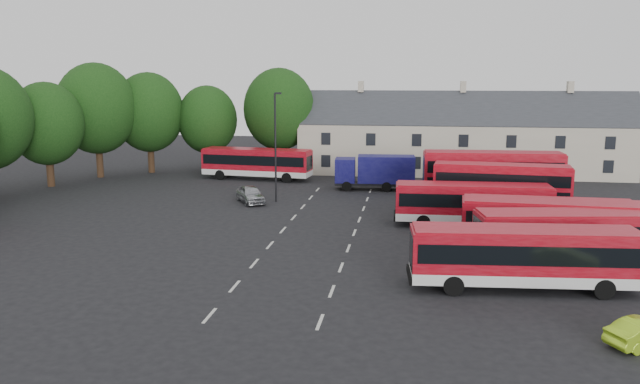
% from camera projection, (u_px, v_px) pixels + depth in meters
% --- Properties ---
extents(ground, '(140.00, 140.00, 0.00)m').
position_uv_depth(ground, '(277.00, 237.00, 41.47)').
color(ground, black).
rests_on(ground, ground).
extents(lane_markings, '(5.15, 33.80, 0.01)m').
position_uv_depth(lane_markings, '(318.00, 231.00, 43.05)').
color(lane_markings, beige).
rests_on(lane_markings, ground).
extents(treeline, '(29.92, 32.59, 12.01)m').
position_uv_depth(treeline, '(114.00, 116.00, 62.09)').
color(treeline, black).
rests_on(treeline, ground).
extents(terrace_houses, '(35.70, 7.13, 10.06)m').
position_uv_depth(terrace_houses, '(461.00, 139.00, 67.91)').
color(terrace_houses, beige).
rests_on(terrace_houses, ground).
extents(bus_row_a, '(11.31, 3.39, 3.15)m').
position_uv_depth(bus_row_a, '(524.00, 253.00, 30.93)').
color(bus_row_a, silver).
rests_on(bus_row_a, ground).
extents(bus_row_b, '(11.32, 4.20, 3.13)m').
position_uv_depth(bus_row_b, '(576.00, 234.00, 34.86)').
color(bus_row_b, silver).
rests_on(bus_row_b, ground).
extents(bus_row_c, '(11.48, 3.39, 3.20)m').
position_uv_depth(bus_row_c, '(558.00, 222.00, 37.50)').
color(bus_row_c, silver).
rests_on(bus_row_c, ground).
extents(bus_row_d, '(10.18, 2.70, 2.86)m').
position_uv_depth(bus_row_d, '(550.00, 217.00, 39.80)').
color(bus_row_d, silver).
rests_on(bus_row_d, ground).
extents(bus_row_e, '(10.89, 2.81, 3.06)m').
position_uv_depth(bus_row_e, '(473.00, 201.00, 44.20)').
color(bus_row_e, silver).
rests_on(bus_row_e, ground).
extents(bus_dd_south, '(10.14, 3.23, 4.09)m').
position_uv_depth(bus_dd_south, '(501.00, 187.00, 46.94)').
color(bus_dd_south, silver).
rests_on(bus_dd_south, ground).
extents(bus_dd_north, '(11.19, 3.06, 4.54)m').
position_uv_depth(bus_dd_north, '(492.00, 176.00, 50.82)').
color(bus_dd_north, silver).
rests_on(bus_dd_north, ground).
extents(bus_north, '(11.55, 3.86, 3.20)m').
position_uv_depth(bus_north, '(257.00, 161.00, 64.48)').
color(bus_north, silver).
rests_on(bus_north, ground).
extents(box_truck, '(7.54, 2.80, 3.24)m').
position_uv_depth(box_truck, '(376.00, 171.00, 58.62)').
color(box_truck, black).
rests_on(box_truck, ground).
extents(silver_car, '(3.64, 4.54, 1.45)m').
position_uv_depth(silver_car, '(250.00, 194.00, 52.75)').
color(silver_car, '#9FA2A6').
rests_on(silver_car, ground).
extents(lamppost, '(0.64, 0.26, 9.25)m').
position_uv_depth(lamppost, '(276.00, 144.00, 52.45)').
color(lamppost, black).
rests_on(lamppost, ground).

